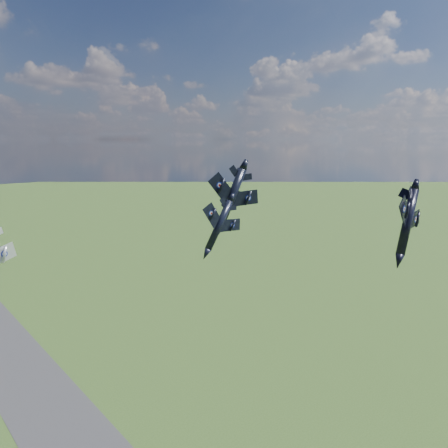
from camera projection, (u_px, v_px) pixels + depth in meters
jet_lead_navy at (219, 225)px, 75.59m from camera, size 10.56×13.65×6.80m
jet_right_navy at (407, 222)px, 75.05m from camera, size 14.00×17.53×7.50m
jet_high_navy at (231, 198)px, 80.83m from camera, size 15.91×18.77×7.73m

